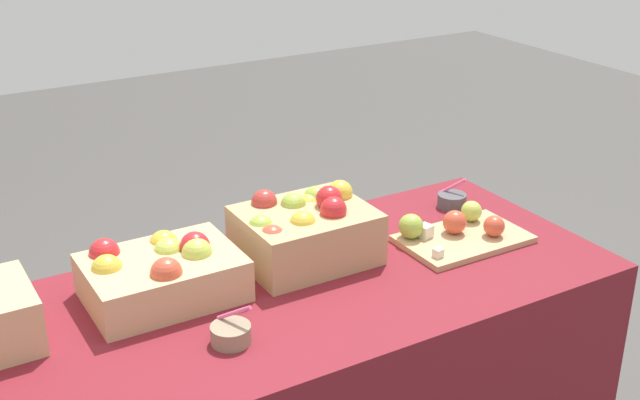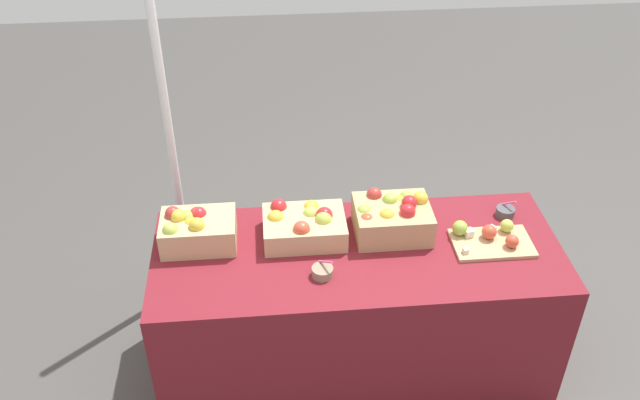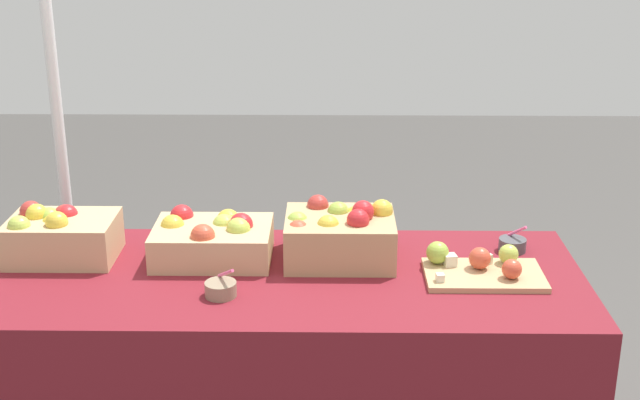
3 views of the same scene
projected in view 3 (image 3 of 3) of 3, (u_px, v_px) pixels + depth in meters
The scene contains 8 objects.
table at pixel (285, 376), 2.86m from camera, with size 1.90×0.76×0.74m, color maroon.
apple_crate_left at pixel (60, 234), 2.83m from camera, with size 0.34×0.24×0.18m.
apple_crate_middle at pixel (213, 239), 2.83m from camera, with size 0.38×0.28×0.16m.
apple_crate_right at pixel (340, 234), 2.82m from camera, with size 0.35×0.28×0.21m.
cutting_board_front at pixel (481, 267), 2.71m from camera, with size 0.37×0.23×0.09m.
sample_bowl_near at pixel (221, 289), 2.58m from camera, with size 0.10×0.10×0.10m.
sample_bowl_mid at pixel (512, 245), 2.90m from camera, with size 0.09×0.09×0.10m.
tent_pole at pixel (60, 143), 3.28m from camera, with size 0.04×0.04×1.96m, color white.
Camera 3 is at (0.15, -2.49, 1.88)m, focal length 48.51 mm.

